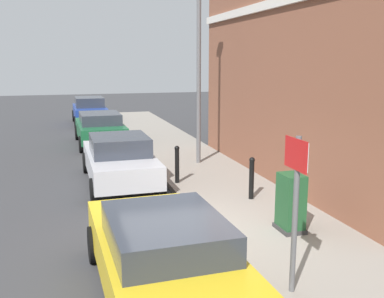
% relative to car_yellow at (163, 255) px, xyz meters
% --- Properties ---
extents(ground, '(80.00, 80.00, 0.00)m').
position_rel_car_yellow_xyz_m(ground, '(0.99, 2.08, -0.72)').
color(ground, '#38383A').
extents(sidewalk, '(2.79, 30.00, 0.15)m').
position_rel_car_yellow_xyz_m(sidewalk, '(2.79, 8.08, -0.64)').
color(sidewalk, gray).
rests_on(sidewalk, ground).
extents(corner_building, '(6.37, 10.48, 8.67)m').
position_rel_car_yellow_xyz_m(corner_building, '(7.32, 5.32, 3.62)').
color(corner_building, brown).
rests_on(corner_building, ground).
extents(car_yellow, '(1.96, 4.29, 1.35)m').
position_rel_car_yellow_xyz_m(car_yellow, '(0.00, 0.00, 0.00)').
color(car_yellow, gold).
rests_on(car_yellow, ground).
extents(car_silver, '(1.88, 4.31, 1.42)m').
position_rel_car_yellow_xyz_m(car_silver, '(0.18, 6.45, 0.01)').
color(car_silver, '#B7B7BC').
rests_on(car_silver, ground).
extents(car_green, '(1.97, 4.09, 1.35)m').
position_rel_car_yellow_xyz_m(car_green, '(0.16, 12.73, 0.01)').
color(car_green, '#195933').
rests_on(car_green, ground).
extents(car_blue, '(1.83, 4.03, 1.50)m').
position_rel_car_yellow_xyz_m(car_blue, '(0.13, 19.13, 0.06)').
color(car_blue, navy).
rests_on(car_blue, ground).
extents(utility_cabinet, '(0.46, 0.61, 1.15)m').
position_rel_car_yellow_xyz_m(utility_cabinet, '(2.92, 1.61, -0.04)').
color(utility_cabinet, '#1E4C28').
rests_on(utility_cabinet, sidewalk).
extents(bollard_near_cabinet, '(0.14, 0.14, 1.04)m').
position_rel_car_yellow_xyz_m(bollard_near_cabinet, '(3.02, 3.72, -0.01)').
color(bollard_near_cabinet, black).
rests_on(bollard_near_cabinet, sidewalk).
extents(bollard_far_kerb, '(0.14, 0.14, 1.04)m').
position_rel_car_yellow_xyz_m(bollard_far_kerb, '(1.65, 5.63, -0.01)').
color(bollard_far_kerb, black).
rests_on(bollard_far_kerb, sidewalk).
extents(street_sign, '(0.08, 0.60, 2.30)m').
position_rel_car_yellow_xyz_m(street_sign, '(1.79, -0.51, 0.94)').
color(street_sign, '#59595B').
rests_on(street_sign, sidewalk).
extents(lamppost, '(0.20, 0.44, 5.72)m').
position_rel_car_yellow_xyz_m(lamppost, '(2.94, 7.83, 2.59)').
color(lamppost, '#59595B').
rests_on(lamppost, sidewalk).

